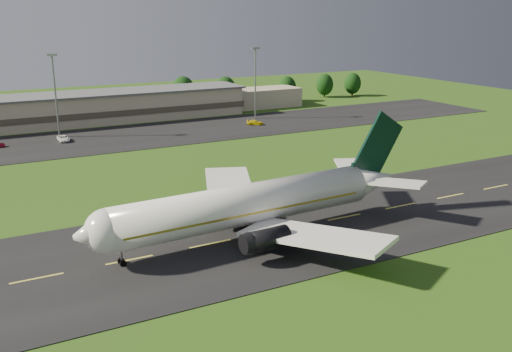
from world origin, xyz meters
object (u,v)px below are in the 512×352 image
light_mast_centre (55,86)px  airliner (251,204)px  light_mast_east (255,74)px  service_vehicle_c (64,138)px  service_vehicle_d (255,122)px  terminal (53,111)px

light_mast_centre → airliner: bearing=-81.4°
light_mast_east → service_vehicle_c: 56.59m
light_mast_centre → service_vehicle_d: size_ratio=4.51×
light_mast_east → service_vehicle_c: (-55.01, -5.84, -11.93)m
airliner → terminal: airliner is taller
terminal → service_vehicle_c: size_ratio=28.55×
light_mast_east → service_vehicle_d: 15.74m
light_mast_east → service_vehicle_c: bearing=-173.9°
airliner → light_mast_centre: 81.27m
light_mast_east → service_vehicle_c: light_mast_east is taller
airliner → service_vehicle_d: (38.03, 70.97, -3.91)m
terminal → service_vehicle_d: (48.76, -25.17, -3.24)m
airliner → service_vehicle_d: bearing=58.9°
airliner → service_vehicle_c: airliner is taller
airliner → service_vehicle_c: size_ratio=10.10×
service_vehicle_c → service_vehicle_d: service_vehicle_c is taller
light_mast_east → service_vehicle_d: (-4.84, -8.99, -11.98)m
light_mast_east → light_mast_centre: bearing=180.0°
light_mast_east → airliner: bearing=-118.2°
terminal → light_mast_east: size_ratio=7.13×
terminal → light_mast_east: light_mast_east is taller
service_vehicle_c → service_vehicle_d: size_ratio=1.13×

